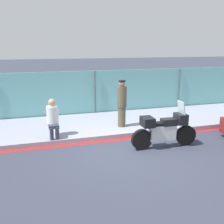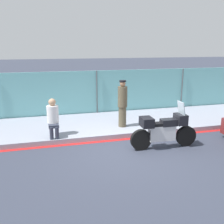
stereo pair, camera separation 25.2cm
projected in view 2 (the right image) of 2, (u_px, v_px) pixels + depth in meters
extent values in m
plane|color=#333847|center=(127.00, 152.00, 8.31)|extent=(120.00, 120.00, 0.00)
cube|color=#8E93A3|center=(105.00, 124.00, 11.00)|extent=(33.04, 3.30, 0.18)
cube|color=red|center=(117.00, 140.00, 9.39)|extent=(33.04, 0.18, 0.01)
cube|color=#6BB2B7|center=(97.00, 94.00, 12.38)|extent=(31.39, 0.08, 2.16)
cylinder|color=#4C4C51|center=(97.00, 94.00, 12.28)|extent=(0.05, 0.05, 2.16)
cylinder|color=#4C4C51|center=(182.00, 90.00, 13.41)|extent=(0.05, 0.05, 2.16)
cylinder|color=black|center=(186.00, 136.00, 8.79)|extent=(0.69, 0.16, 0.69)
cylinder|color=black|center=(141.00, 140.00, 8.44)|extent=(0.69, 0.16, 0.69)
cube|color=silver|center=(162.00, 133.00, 8.55)|extent=(0.89, 0.31, 0.50)
cube|color=black|center=(169.00, 122.00, 8.52)|extent=(0.53, 0.32, 0.22)
cube|color=black|center=(160.00, 124.00, 8.46)|extent=(0.61, 0.30, 0.10)
cube|color=black|center=(181.00, 119.00, 8.59)|extent=(0.33, 0.49, 0.34)
cube|color=silver|center=(181.00, 108.00, 8.50)|extent=(0.12, 0.42, 0.42)
cube|color=black|center=(147.00, 122.00, 8.33)|extent=(0.38, 0.52, 0.30)
cylinder|color=brown|center=(122.00, 117.00, 10.29)|extent=(0.30, 0.30, 0.80)
cylinder|color=brown|center=(123.00, 97.00, 10.09)|extent=(0.37, 0.37, 0.80)
sphere|color=#A37556|center=(123.00, 84.00, 9.96)|extent=(0.23, 0.23, 0.23)
cylinder|color=black|center=(123.00, 81.00, 9.94)|extent=(0.26, 0.26, 0.05)
cylinder|color=#2D3342|center=(52.00, 133.00, 8.91)|extent=(0.13, 0.13, 0.43)
cylinder|color=#2D3342|center=(57.00, 133.00, 8.96)|extent=(0.13, 0.13, 0.43)
cube|color=#2D3342|center=(54.00, 125.00, 9.08)|extent=(0.35, 0.43, 0.10)
cylinder|color=white|center=(53.00, 114.00, 9.19)|extent=(0.41, 0.41, 0.60)
sphere|color=tan|center=(52.00, 102.00, 9.09)|extent=(0.25, 0.25, 0.25)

